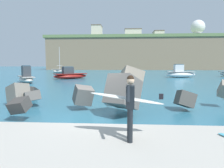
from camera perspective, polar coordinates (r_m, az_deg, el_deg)
ground_plane at (r=8.82m, az=-4.96°, el=-9.38°), size 400.00×400.00×0.00m
walkway_path at (r=5.09m, az=-12.07°, el=-19.71°), size 48.00×4.40×0.24m
breakwater_jetty at (r=10.49m, az=-19.85°, el=-1.77°), size 32.71×6.16×2.61m
surfer_with_board at (r=5.37m, az=4.97°, el=-5.24°), size 2.10×1.19×1.78m
boat_near_left at (r=54.02m, az=-15.12°, el=3.73°), size 2.56×5.93×6.89m
boat_near_centre at (r=26.67m, az=-23.70°, el=1.74°), size 3.98×4.68×2.19m
boat_mid_left at (r=32.09m, az=-12.11°, el=2.60°), size 5.63×4.73×1.97m
boat_mid_centre at (r=36.29m, az=19.23°, el=2.97°), size 5.17×2.10×2.35m
headland_bluff at (r=101.31m, az=8.63°, el=8.46°), size 84.78×41.36×14.42m
radar_dome at (r=107.20m, az=23.63°, el=14.46°), size 6.73×6.73×9.27m
station_building_west at (r=95.58m, az=6.11°, el=14.28°), size 7.96×5.88×4.24m
station_building_central at (r=98.76m, az=-4.37°, el=14.68°), size 4.79×7.42×6.50m
station_building_east at (r=102.40m, az=13.28°, el=13.56°), size 4.80×7.80×4.14m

